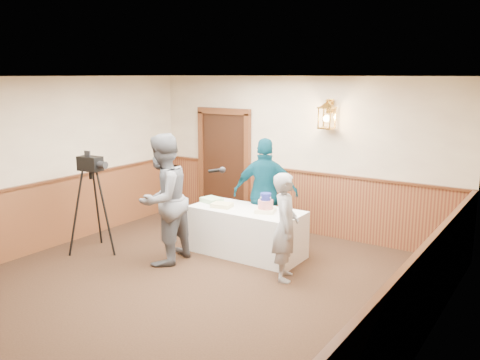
# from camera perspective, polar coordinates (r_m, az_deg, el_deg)

# --- Properties ---
(ground) EXTENTS (7.00, 7.00, 0.00)m
(ground) POSITION_cam_1_polar(r_m,az_deg,el_deg) (6.78, -7.62, -12.97)
(ground) COLOR black
(ground) RESTS_ON ground
(room_shell) EXTENTS (6.02, 7.02, 2.81)m
(room_shell) POSITION_cam_1_polar(r_m,az_deg,el_deg) (6.67, -5.77, 0.43)
(room_shell) COLOR tan
(room_shell) RESTS_ON ground
(display_table) EXTENTS (1.80, 0.80, 0.75)m
(display_table) POSITION_cam_1_polar(r_m,az_deg,el_deg) (8.11, 0.78, -5.82)
(display_table) COLOR white
(display_table) RESTS_ON ground
(tiered_cake) EXTENTS (0.37, 0.37, 0.30)m
(tiered_cake) POSITION_cam_1_polar(r_m,az_deg,el_deg) (7.79, 2.89, -2.80)
(tiered_cake) COLOR #FFF1C0
(tiered_cake) RESTS_ON display_table
(sheet_cake_yellow) EXTENTS (0.35, 0.29, 0.06)m
(sheet_cake_yellow) POSITION_cam_1_polar(r_m,az_deg,el_deg) (8.10, -2.05, -2.85)
(sheet_cake_yellow) COLOR #F0E590
(sheet_cake_yellow) RESTS_ON display_table
(sheet_cake_green) EXTENTS (0.37, 0.32, 0.08)m
(sheet_cake_green) POSITION_cam_1_polar(r_m,az_deg,el_deg) (8.42, -3.21, -2.25)
(sheet_cake_green) COLOR #A5E9A4
(sheet_cake_green) RESTS_ON display_table
(interviewer) EXTENTS (1.59, 1.03, 1.98)m
(interviewer) POSITION_cam_1_polar(r_m,az_deg,el_deg) (7.69, -8.64, -2.18)
(interviewer) COLOR #5A5C63
(interviewer) RESTS_ON ground
(baker) EXTENTS (0.57, 0.66, 1.52)m
(baker) POSITION_cam_1_polar(r_m,az_deg,el_deg) (7.07, 5.12, -5.25)
(baker) COLOR gray
(baker) RESTS_ON ground
(assistant_p) EXTENTS (1.16, 0.84, 1.82)m
(assistant_p) POSITION_cam_1_polar(r_m,az_deg,el_deg) (8.35, 2.90, -1.49)
(assistant_p) COLOR #083A4C
(assistant_p) RESTS_ON ground
(tv_camera_rig) EXTENTS (0.61, 0.57, 1.56)m
(tv_camera_rig) POSITION_cam_1_polar(r_m,az_deg,el_deg) (8.48, -16.18, -3.20)
(tv_camera_rig) COLOR black
(tv_camera_rig) RESTS_ON ground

